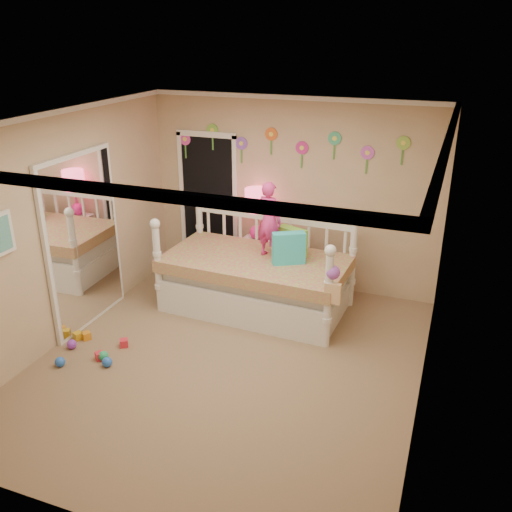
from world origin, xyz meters
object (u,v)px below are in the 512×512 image
at_px(daybed, 256,263).
at_px(nightstand, 257,261).
at_px(child, 269,220).
at_px(table_lamp, 257,206).

bearing_deg(daybed, nightstand, 112.56).
relative_size(child, table_lamp, 1.34).
xyz_separation_m(daybed, child, (0.13, 0.10, 0.55)).
bearing_deg(nightstand, child, -56.51).
bearing_deg(daybed, table_lamp, 112.56).
xyz_separation_m(child, nightstand, (-0.39, 0.62, -0.86)).
height_order(daybed, child, child).
bearing_deg(nightstand, table_lamp, -89.04).
bearing_deg(table_lamp, child, -57.47).
bearing_deg(daybed, child, 40.99).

